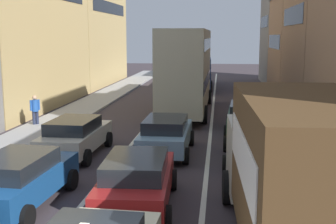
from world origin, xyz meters
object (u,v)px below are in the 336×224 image
(sedan_right_lane_behind_truck, at_px, (251,142))
(bus_far_queue_secondary, at_px, (196,69))
(wagon_right_lane_far, at_px, (247,117))
(sedan_centre_lane_second, at_px, (137,180))
(hatchback_centre_lane_third, at_px, (166,134))
(bus_mid_queue_primary, at_px, (187,67))
(wagon_left_lane_second, at_px, (19,179))
(removalist_box_truck, at_px, (296,168))
(pedestrian_near_kerb, at_px, (35,109))
(sedan_left_lane_third, at_px, (75,136))

(sedan_right_lane_behind_truck, xyz_separation_m, bus_far_queue_secondary, (-3.31, 23.90, 0.96))
(bus_far_queue_secondary, bearing_deg, wagon_right_lane_far, -171.37)
(sedan_centre_lane_second, distance_m, wagon_right_lane_far, 10.58)
(sedan_right_lane_behind_truck, bearing_deg, wagon_right_lane_far, -0.66)
(bus_far_queue_secondary, bearing_deg, hatchback_centre_lane_third, 178.19)
(bus_mid_queue_primary, bearing_deg, wagon_left_lane_second, 167.91)
(hatchback_centre_lane_third, xyz_separation_m, bus_mid_queue_primary, (0.11, 9.58, 2.03))
(removalist_box_truck, bearing_deg, sedan_centre_lane_second, 56.25)
(removalist_box_truck, relative_size, pedestrian_near_kerb, 4.69)
(wagon_left_lane_second, xyz_separation_m, hatchback_centre_lane_third, (3.38, 5.99, 0.00))
(sedan_centre_lane_second, xyz_separation_m, sedan_right_lane_behind_truck, (3.42, 4.80, 0.00))
(wagon_left_lane_second, height_order, pedestrian_near_kerb, pedestrian_near_kerb)
(sedan_left_lane_third, bearing_deg, pedestrian_near_kerb, 38.34)
(sedan_left_lane_third, bearing_deg, sedan_right_lane_behind_truck, -90.91)
(sedan_centre_lane_second, height_order, bus_mid_queue_primary, bus_mid_queue_primary)
(removalist_box_truck, height_order, bus_far_queue_secondary, removalist_box_truck)
(sedan_left_lane_third, distance_m, sedan_right_lane_behind_truck, 6.86)
(wagon_right_lane_far, distance_m, pedestrian_near_kerb, 10.88)
(bus_far_queue_secondary, bearing_deg, sedan_left_lane_third, 169.64)
(sedan_left_lane_third, xyz_separation_m, pedestrian_near_kerb, (-3.87, 5.14, 0.15))
(wagon_left_lane_second, distance_m, sedan_left_lane_third, 5.35)
(bus_mid_queue_primary, bearing_deg, sedan_centre_lane_second, 179.72)
(bus_far_queue_secondary, xyz_separation_m, pedestrian_near_kerb, (-7.41, -18.49, -0.81))
(hatchback_centre_lane_third, relative_size, pedestrian_near_kerb, 2.59)
(sedan_centre_lane_second, bearing_deg, wagon_left_lane_second, 91.83)
(removalist_box_truck, relative_size, bus_mid_queue_primary, 0.74)
(removalist_box_truck, bearing_deg, hatchback_centre_lane_third, 22.35)
(sedan_centre_lane_second, xyz_separation_m, bus_mid_queue_primary, (0.22, 15.29, 2.03))
(wagon_left_lane_second, bearing_deg, sedan_left_lane_third, 4.75)
(wagon_left_lane_second, relative_size, sedan_right_lane_behind_truck, 1.01)
(hatchback_centre_lane_third, relative_size, bus_far_queue_secondary, 0.41)
(bus_mid_queue_primary, distance_m, bus_far_queue_secondary, 13.45)
(hatchback_centre_lane_third, xyz_separation_m, bus_far_queue_secondary, (-0.01, 22.99, 0.96))
(hatchback_centre_lane_third, height_order, sedan_right_lane_behind_truck, same)
(sedan_centre_lane_second, height_order, sedan_left_lane_third, same)
(wagon_left_lane_second, height_order, bus_mid_queue_primary, bus_mid_queue_primary)
(wagon_right_lane_far, height_order, bus_mid_queue_primary, bus_mid_queue_primary)
(sedan_left_lane_third, height_order, bus_mid_queue_primary, bus_mid_queue_primary)
(wagon_left_lane_second, bearing_deg, removalist_box_truck, -103.20)
(pedestrian_near_kerb, bearing_deg, sedan_right_lane_behind_truck, 15.63)
(hatchback_centre_lane_third, xyz_separation_m, pedestrian_near_kerb, (-7.42, 4.50, 0.15))
(removalist_box_truck, height_order, wagon_right_lane_far, removalist_box_truck)
(removalist_box_truck, relative_size, bus_far_queue_secondary, 0.74)
(wagon_left_lane_second, bearing_deg, sedan_centre_lane_second, -82.26)
(hatchback_centre_lane_third, xyz_separation_m, sedan_left_lane_third, (-3.55, -0.64, 0.00))
(removalist_box_truck, bearing_deg, sedan_left_lane_third, 42.03)
(pedestrian_near_kerb, bearing_deg, sedan_centre_lane_second, -12.01)
(wagon_left_lane_second, relative_size, pedestrian_near_kerb, 2.64)
(sedan_left_lane_third, bearing_deg, bus_mid_queue_primary, -18.33)
(removalist_box_truck, relative_size, wagon_right_lane_far, 1.77)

